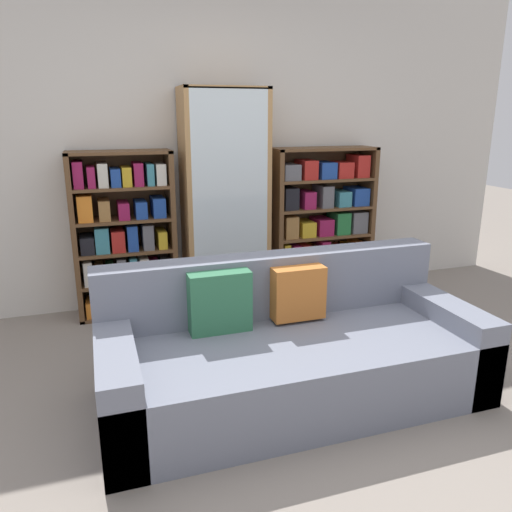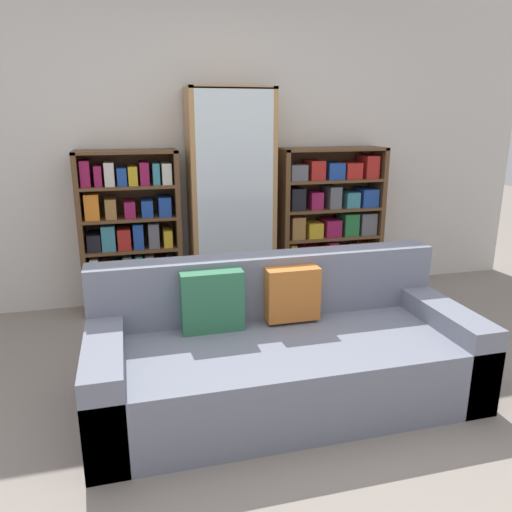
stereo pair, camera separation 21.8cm
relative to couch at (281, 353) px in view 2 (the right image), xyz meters
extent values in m
plane|color=gray|center=(-0.05, -0.49, -0.27)|extent=(16.00, 16.00, 0.00)
cube|color=beige|center=(-0.05, 1.83, 1.08)|extent=(6.04, 0.06, 2.70)
cube|color=slate|center=(0.00, -0.06, -0.07)|extent=(2.17, 0.94, 0.39)
cube|color=slate|center=(0.00, 0.31, 0.32)|extent=(2.17, 0.20, 0.39)
cube|color=slate|center=(-0.98, -0.06, -0.01)|extent=(0.20, 0.94, 0.51)
cube|color=slate|center=(0.99, -0.06, -0.01)|extent=(0.20, 0.94, 0.51)
cube|color=#2D6B47|center=(-0.38, 0.15, 0.30)|extent=(0.36, 0.12, 0.36)
cube|color=#B76628|center=(0.11, 0.15, 0.30)|extent=(0.32, 0.12, 0.32)
cube|color=brown|center=(-1.18, 1.62, 0.40)|extent=(0.04, 0.32, 1.34)
cube|color=brown|center=(-0.41, 1.62, 0.40)|extent=(0.04, 0.32, 1.34)
cube|color=brown|center=(-0.80, 1.62, 1.06)|extent=(0.81, 0.32, 0.02)
cube|color=brown|center=(-0.80, 1.62, -0.26)|extent=(0.81, 0.32, 0.02)
cube|color=brown|center=(-0.80, 1.77, 0.40)|extent=(0.81, 0.01, 1.34)
cube|color=brown|center=(-0.80, 1.62, 0.01)|extent=(0.73, 0.32, 0.02)
cube|color=brown|center=(-0.80, 1.62, 0.27)|extent=(0.73, 0.32, 0.02)
cube|color=brown|center=(-0.80, 1.62, 0.53)|extent=(0.73, 0.32, 0.02)
cube|color=brown|center=(-0.80, 1.62, 0.79)|extent=(0.73, 0.32, 0.02)
cube|color=orange|center=(-1.11, 1.61, -0.18)|extent=(0.08, 0.24, 0.13)
cube|color=teal|center=(-1.02, 1.61, -0.16)|extent=(0.07, 0.24, 0.18)
cube|color=#8E1947|center=(-0.93, 1.61, -0.15)|extent=(0.06, 0.24, 0.19)
cube|color=olive|center=(-0.84, 1.61, -0.15)|extent=(0.07, 0.24, 0.20)
cube|color=#5B5B60|center=(-0.76, 1.61, -0.18)|extent=(0.07, 0.24, 0.14)
cube|color=black|center=(-0.67, 1.61, -0.18)|extent=(0.07, 0.24, 0.13)
cube|color=#8E1947|center=(-0.57, 1.61, -0.17)|extent=(0.07, 0.24, 0.15)
cube|color=#8E1947|center=(-0.49, 1.61, -0.18)|extent=(0.07, 0.24, 0.13)
cube|color=beige|center=(-1.10, 1.61, 0.12)|extent=(0.07, 0.24, 0.20)
cube|color=olive|center=(-1.02, 1.61, 0.10)|extent=(0.07, 0.24, 0.15)
cube|color=#237038|center=(-0.93, 1.61, 0.10)|extent=(0.06, 0.24, 0.15)
cube|color=#5B5B60|center=(-0.84, 1.61, 0.12)|extent=(0.07, 0.24, 0.20)
cube|color=teal|center=(-0.75, 1.61, 0.12)|extent=(0.06, 0.24, 0.20)
cube|color=beige|center=(-0.66, 1.61, 0.12)|extent=(0.07, 0.24, 0.19)
cube|color=#8E1947|center=(-0.58, 1.61, 0.10)|extent=(0.07, 0.24, 0.15)
cube|color=#5B5B60|center=(-0.49, 1.61, 0.11)|extent=(0.07, 0.24, 0.16)
cube|color=black|center=(-1.09, 1.61, 0.35)|extent=(0.10, 0.24, 0.14)
cube|color=teal|center=(-0.98, 1.61, 0.39)|extent=(0.11, 0.24, 0.20)
cube|color=#AD231E|center=(-0.86, 1.61, 0.37)|extent=(0.10, 0.24, 0.17)
cube|color=#1E4293|center=(-0.74, 1.61, 0.39)|extent=(0.08, 0.24, 0.21)
cube|color=#5B5B60|center=(-0.62, 1.61, 0.39)|extent=(0.09, 0.24, 0.20)
cube|color=gold|center=(-0.51, 1.61, 0.35)|extent=(0.07, 0.24, 0.14)
cube|color=orange|center=(-1.08, 1.61, 0.64)|extent=(0.11, 0.24, 0.20)
cube|color=olive|center=(-0.94, 1.61, 0.62)|extent=(0.09, 0.24, 0.16)
cube|color=#8E1947|center=(-0.79, 1.61, 0.61)|extent=(0.08, 0.24, 0.13)
cube|color=#1E4293|center=(-0.66, 1.61, 0.61)|extent=(0.09, 0.24, 0.13)
cube|color=#1E4293|center=(-0.52, 1.61, 0.62)|extent=(0.10, 0.24, 0.16)
cube|color=#8E1947|center=(-1.11, 1.61, 0.90)|extent=(0.07, 0.24, 0.20)
cube|color=#8E1947|center=(-1.02, 1.61, 0.88)|extent=(0.06, 0.24, 0.16)
cube|color=beige|center=(-0.93, 1.61, 0.89)|extent=(0.07, 0.24, 0.18)
cube|color=#1E4293|center=(-0.84, 1.61, 0.87)|extent=(0.07, 0.24, 0.14)
cube|color=gold|center=(-0.75, 1.61, 0.88)|extent=(0.07, 0.24, 0.15)
cube|color=#8E1947|center=(-0.66, 1.61, 0.89)|extent=(0.07, 0.24, 0.18)
cube|color=teal|center=(-0.57, 1.61, 0.89)|extent=(0.05, 0.24, 0.17)
cube|color=beige|center=(-0.49, 1.61, 0.89)|extent=(0.08, 0.24, 0.17)
cube|color=#AD7F4C|center=(-0.29, 1.60, 0.64)|extent=(0.04, 0.36, 1.83)
cube|color=#AD7F4C|center=(0.38, 1.60, 0.64)|extent=(0.04, 0.36, 1.83)
cube|color=#AD7F4C|center=(0.05, 1.60, 1.55)|extent=(0.71, 0.36, 0.02)
cube|color=#AD7F4C|center=(0.05, 1.60, -0.26)|extent=(0.71, 0.36, 0.02)
cube|color=#AD7F4C|center=(0.05, 1.77, 0.64)|extent=(0.71, 0.01, 1.83)
cube|color=silver|center=(0.05, 1.42, 0.64)|extent=(0.63, 0.01, 1.81)
cube|color=#AD7F4C|center=(0.05, 1.60, 0.11)|extent=(0.63, 0.32, 0.02)
cube|color=#AD7F4C|center=(0.05, 1.60, 0.47)|extent=(0.63, 0.32, 0.02)
cube|color=#AD7F4C|center=(0.05, 1.60, 0.82)|extent=(0.63, 0.32, 0.02)
cube|color=#AD7F4C|center=(0.05, 1.60, 1.18)|extent=(0.63, 0.32, 0.02)
cylinder|color=silver|center=(-0.19, 1.61, -0.20)|extent=(0.01, 0.01, 0.09)
cone|color=silver|center=(-0.19, 1.61, -0.11)|extent=(0.08, 0.08, 0.11)
cylinder|color=silver|center=(-0.07, 1.61, -0.20)|extent=(0.01, 0.01, 0.09)
cone|color=silver|center=(-0.07, 1.61, -0.11)|extent=(0.08, 0.08, 0.11)
cylinder|color=silver|center=(0.05, 1.59, -0.20)|extent=(0.01, 0.01, 0.09)
cone|color=silver|center=(0.05, 1.59, -0.11)|extent=(0.08, 0.08, 0.11)
cylinder|color=silver|center=(0.17, 1.62, -0.20)|extent=(0.01, 0.01, 0.09)
cone|color=silver|center=(0.17, 1.62, -0.11)|extent=(0.08, 0.08, 0.11)
cylinder|color=silver|center=(0.28, 1.58, -0.20)|extent=(0.01, 0.01, 0.09)
cone|color=silver|center=(0.28, 1.58, -0.11)|extent=(0.08, 0.08, 0.11)
cylinder|color=silver|center=(-0.17, 1.59, 0.15)|extent=(0.01, 0.01, 0.07)
cone|color=silver|center=(-0.17, 1.59, 0.23)|extent=(0.09, 0.09, 0.08)
cylinder|color=silver|center=(-0.03, 1.59, 0.15)|extent=(0.01, 0.01, 0.07)
cone|color=silver|center=(-0.03, 1.59, 0.23)|extent=(0.09, 0.09, 0.08)
cylinder|color=silver|center=(0.12, 1.61, 0.15)|extent=(0.01, 0.01, 0.07)
cone|color=silver|center=(0.12, 1.61, 0.23)|extent=(0.09, 0.09, 0.08)
cylinder|color=silver|center=(0.27, 1.62, 0.15)|extent=(0.01, 0.01, 0.07)
cone|color=silver|center=(0.27, 1.62, 0.23)|extent=(0.09, 0.09, 0.08)
cylinder|color=silver|center=(-0.17, 1.58, 0.52)|extent=(0.01, 0.01, 0.08)
cone|color=silver|center=(-0.17, 1.58, 0.61)|extent=(0.09, 0.09, 0.10)
cylinder|color=silver|center=(-0.03, 1.61, 0.52)|extent=(0.01, 0.01, 0.08)
cone|color=silver|center=(-0.03, 1.61, 0.61)|extent=(0.09, 0.09, 0.10)
cylinder|color=silver|center=(0.12, 1.62, 0.52)|extent=(0.01, 0.01, 0.08)
cone|color=silver|center=(0.12, 1.62, 0.61)|extent=(0.09, 0.09, 0.10)
cylinder|color=silver|center=(0.27, 1.61, 0.52)|extent=(0.01, 0.01, 0.08)
cone|color=silver|center=(0.27, 1.61, 0.61)|extent=(0.09, 0.09, 0.10)
cylinder|color=silver|center=(-0.20, 1.60, 0.87)|extent=(0.01, 0.01, 0.07)
cone|color=silver|center=(-0.20, 1.60, 0.95)|extent=(0.07, 0.07, 0.08)
cylinder|color=silver|center=(-0.10, 1.60, 0.87)|extent=(0.01, 0.01, 0.07)
cone|color=silver|center=(-0.10, 1.60, 0.95)|extent=(0.07, 0.07, 0.08)
cylinder|color=silver|center=(0.00, 1.60, 0.87)|extent=(0.01, 0.01, 0.07)
cone|color=silver|center=(0.00, 1.60, 0.95)|extent=(0.07, 0.07, 0.08)
cylinder|color=silver|center=(0.10, 1.59, 0.87)|extent=(0.01, 0.01, 0.07)
cone|color=silver|center=(0.10, 1.59, 0.95)|extent=(0.07, 0.07, 0.08)
cylinder|color=silver|center=(0.20, 1.60, 0.87)|extent=(0.01, 0.01, 0.07)
cone|color=silver|center=(0.20, 1.60, 0.95)|extent=(0.07, 0.07, 0.08)
cylinder|color=silver|center=(0.29, 1.58, 0.87)|extent=(0.01, 0.01, 0.07)
cone|color=silver|center=(0.29, 1.58, 0.95)|extent=(0.07, 0.07, 0.08)
cylinder|color=silver|center=(-0.19, 1.61, 1.23)|extent=(0.01, 0.01, 0.07)
cone|color=silver|center=(-0.19, 1.61, 1.31)|extent=(0.08, 0.08, 0.09)
cylinder|color=silver|center=(-0.07, 1.62, 1.23)|extent=(0.01, 0.01, 0.07)
cone|color=silver|center=(-0.07, 1.62, 1.31)|extent=(0.08, 0.08, 0.09)
cylinder|color=silver|center=(0.05, 1.61, 1.23)|extent=(0.01, 0.01, 0.07)
cone|color=silver|center=(0.05, 1.61, 1.31)|extent=(0.08, 0.08, 0.09)
cylinder|color=silver|center=(0.17, 1.59, 1.23)|extent=(0.01, 0.01, 0.07)
cone|color=silver|center=(0.17, 1.59, 1.31)|extent=(0.08, 0.08, 0.09)
cylinder|color=silver|center=(0.28, 1.58, 1.23)|extent=(0.01, 0.01, 0.07)
cone|color=silver|center=(0.28, 1.58, 1.31)|extent=(0.08, 0.08, 0.09)
cube|color=brown|center=(0.51, 1.62, 0.40)|extent=(0.04, 0.32, 1.34)
cube|color=brown|center=(1.42, 1.62, 0.40)|extent=(0.04, 0.32, 1.34)
cube|color=brown|center=(0.97, 1.62, 1.05)|extent=(0.95, 0.32, 0.02)
cube|color=brown|center=(0.97, 1.62, -0.26)|extent=(0.95, 0.32, 0.02)
cube|color=brown|center=(0.97, 1.77, 0.40)|extent=(0.95, 0.01, 1.34)
cube|color=brown|center=(0.97, 1.62, 0.01)|extent=(0.87, 0.32, 0.02)
cube|color=brown|center=(0.97, 1.62, 0.27)|extent=(0.87, 0.32, 0.02)
cube|color=brown|center=(0.97, 1.62, 0.53)|extent=(0.87, 0.32, 0.02)
cube|color=brown|center=(0.97, 1.62, 0.78)|extent=(0.87, 0.32, 0.02)
cube|color=#7A3384|center=(0.58, 1.61, -0.18)|extent=(0.07, 0.24, 0.14)
cube|color=teal|center=(0.67, 1.61, -0.18)|extent=(0.07, 0.24, 0.14)
cube|color=olive|center=(0.75, 1.61, -0.18)|extent=(0.06, 0.24, 0.14)
cube|color=#AD231E|center=(0.84, 1.61, -0.17)|extent=(0.08, 0.24, 0.16)
cube|color=#8E1947|center=(0.92, 1.61, -0.17)|extent=(0.05, 0.24, 0.16)
cube|color=beige|center=(1.01, 1.61, -0.17)|extent=(0.07, 0.24, 0.16)
cube|color=teal|center=(1.09, 1.61, -0.15)|extent=(0.06, 0.24, 0.20)
cube|color=#8E1947|center=(1.18, 1.61, -0.17)|extent=(0.07, 0.24, 0.16)
cube|color=#7A3384|center=(1.26, 1.61, -0.17)|extent=(0.06, 0.24, 0.15)
cube|color=orange|center=(1.35, 1.61, -0.16)|extent=(0.07, 0.24, 0.18)
cube|color=gold|center=(0.59, 1.61, 0.12)|extent=(0.06, 0.24, 0.20)
cube|color=#8E1947|center=(0.68, 1.61, 0.12)|extent=(0.07, 0.24, 0.19)
cube|color=#AD231E|center=(0.77, 1.61, 0.11)|extent=(0.08, 0.24, 0.18)
cube|color=orange|center=(0.87, 1.61, 0.10)|extent=(0.08, 0.24, 0.16)
cube|color=#8E1947|center=(0.97, 1.61, 0.12)|extent=(0.08, 0.24, 0.20)
cube|color=olive|center=(1.06, 1.61, 0.10)|extent=(0.08, 0.24, 0.15)
cube|color=#AD231E|center=(1.15, 1.61, 0.09)|extent=(0.06, 0.24, 0.13)
cube|color=gold|center=(1.25, 1.61, 0.09)|extent=(0.07, 0.24, 0.14)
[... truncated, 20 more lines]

